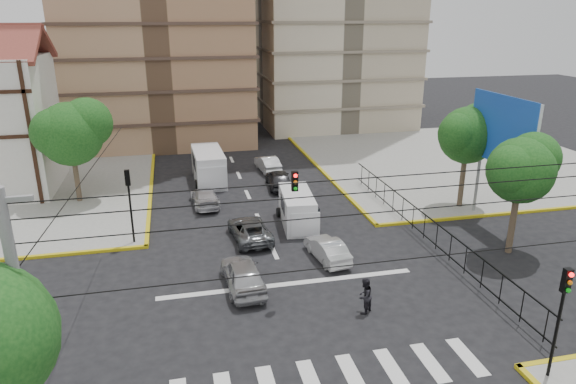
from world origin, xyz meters
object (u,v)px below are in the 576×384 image
object	(u,v)px
van_left_lane	(209,168)
car_silver_front_left	(243,274)
van_right_lane	(298,211)
car_white_front_right	(327,249)
pedestrian_crosswalk	(365,296)
traffic_light_nw	(129,194)
traffic_light_se	(562,305)

from	to	relation	value
van_left_lane	car_silver_front_left	bearing A→B (deg)	-90.88
van_right_lane	car_white_front_right	size ratio (longest dim) A/B	1.29
pedestrian_crosswalk	car_silver_front_left	bearing A→B (deg)	-73.91
traffic_light_nw	van_right_lane	distance (m)	10.27
van_right_lane	pedestrian_crosswalk	distance (m)	10.48
car_white_front_right	van_right_lane	bearing A→B (deg)	-92.68
van_right_lane	car_white_front_right	distance (m)	5.02
van_left_lane	car_white_front_right	size ratio (longest dim) A/B	1.53
van_left_lane	car_white_front_right	xyz separation A→B (m)	(5.23, -15.13, -0.63)
traffic_light_nw	car_silver_front_left	distance (m)	8.83
traffic_light_se	car_white_front_right	xyz separation A→B (m)	(-5.13, 11.20, -2.49)
traffic_light_se	car_silver_front_left	distance (m)	13.80
van_left_lane	car_white_front_right	bearing A→B (deg)	-72.80
van_left_lane	car_white_front_right	distance (m)	16.02
pedestrian_crosswalk	van_left_lane	bearing A→B (deg)	-115.13
van_right_lane	van_left_lane	distance (m)	11.23
traffic_light_se	traffic_light_nw	bearing A→B (deg)	135.00
traffic_light_se	van_left_lane	xyz separation A→B (m)	(-10.35, 26.33, -1.87)
traffic_light_se	pedestrian_crosswalk	bearing A→B (deg)	131.44
traffic_light_se	car_white_front_right	bearing A→B (deg)	114.60
traffic_light_nw	van_right_lane	xyz separation A→B (m)	(10.04, 0.59, -2.08)
traffic_light_nw	van_left_lane	xyz separation A→B (m)	(5.25, 10.73, -1.87)
van_right_lane	traffic_light_se	bearing A→B (deg)	-65.45
van_right_lane	pedestrian_crosswalk	world-z (taller)	van_right_lane
van_left_lane	pedestrian_crosswalk	world-z (taller)	van_left_lane
van_right_lane	car_silver_front_left	distance (m)	8.36
traffic_light_nw	car_white_front_right	bearing A→B (deg)	-22.78
car_silver_front_left	pedestrian_crosswalk	size ratio (longest dim) A/B	2.57
van_left_lane	car_silver_front_left	size ratio (longest dim) A/B	1.31
van_right_lane	car_white_front_right	world-z (taller)	van_right_lane
traffic_light_se	van_left_lane	distance (m)	28.36
car_silver_front_left	traffic_light_se	bearing A→B (deg)	134.62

